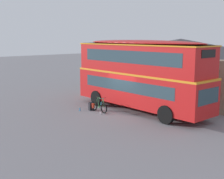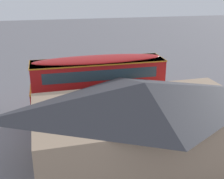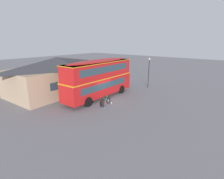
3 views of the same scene
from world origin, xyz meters
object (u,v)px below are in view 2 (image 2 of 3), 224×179
Objects in this scene: backpack_on_ground at (119,98)px; double_decker_bus at (99,84)px; touring_bicycle at (113,98)px; water_bottle_clear_plastic at (104,100)px; water_bottle_blue_sports at (121,96)px.

double_decker_bus is at bearing 48.19° from backpack_on_ground.
touring_bicycle is 7.04× the size of water_bottle_clear_plastic.
touring_bicycle is at bearing -124.33° from double_decker_bus.
backpack_on_ground is at bearing -167.83° from touring_bicycle.
touring_bicycle is (-1.61, -2.36, -2.27)m from double_decker_bus.
double_decker_bus reaches higher than backpack_on_ground.
water_bottle_clear_plastic is (1.68, 0.47, 0.01)m from water_bottle_blue_sports.
water_bottle_clear_plastic is at bearing -108.04° from double_decker_bus.
double_decker_bus is 4.82m from water_bottle_blue_sports.
double_decker_bus is 3.65m from touring_bicycle.
double_decker_bus is at bearing 51.21° from water_bottle_blue_sports.
touring_bicycle is 7.71× the size of water_bottle_blue_sports.
touring_bicycle is at bearing 41.17° from water_bottle_blue_sports.
water_bottle_clear_plastic is (0.72, -0.36, -0.25)m from touring_bicycle.
water_bottle_clear_plastic is (1.34, -0.23, -0.18)m from backpack_on_ground.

